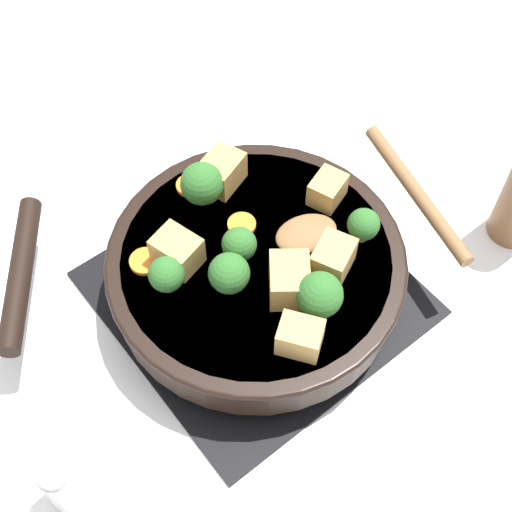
{
  "coord_description": "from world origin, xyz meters",
  "views": [
    {
      "loc": [
        -0.26,
        -0.32,
        0.7
      ],
      "look_at": [
        0.0,
        0.0,
        0.08
      ],
      "focal_mm": 50.0,
      "sensor_mm": 36.0,
      "label": 1
    }
  ],
  "objects": [
    {
      "name": "carrot_slice_orange_thin",
      "position": [
        0.0,
        0.12,
        0.08
      ],
      "size": [
        0.03,
        0.03,
        0.01
      ],
      "primitive_type": "cylinder",
      "color": "orange",
      "rests_on": "skillet_pan"
    },
    {
      "name": "front_burner_grate",
      "position": [
        0.0,
        0.0,
        0.01
      ],
      "size": [
        0.31,
        0.31,
        0.03
      ],
      "color": "black",
      "rests_on": "ground_plane"
    },
    {
      "name": "broccoli_floret_west_rim",
      "position": [
        -0.02,
        0.01,
        0.1
      ],
      "size": [
        0.04,
        0.04,
        0.04
      ],
      "color": "#709956",
      "rests_on": "skillet_pan"
    },
    {
      "name": "tofu_cube_front_piece",
      "position": [
        0.03,
        0.1,
        0.1
      ],
      "size": [
        0.06,
        0.05,
        0.04
      ],
      "primitive_type": "cube",
      "rotation": [
        0.0,
        0.0,
        0.35
      ],
      "color": "tan",
      "rests_on": "skillet_pan"
    },
    {
      "name": "broccoli_floret_center_top",
      "position": [
        -0.04,
        -0.01,
        0.1
      ],
      "size": [
        0.04,
        0.04,
        0.05
      ],
      "color": "#709956",
      "rests_on": "skillet_pan"
    },
    {
      "name": "tofu_cube_center_large",
      "position": [
        -0.07,
        0.05,
        0.1
      ],
      "size": [
        0.05,
        0.05,
        0.04
      ],
      "primitive_type": "cube",
      "rotation": [
        0.0,
        0.0,
        4.99
      ],
      "color": "tan",
      "rests_on": "skillet_pan"
    },
    {
      "name": "tofu_cube_near_handle",
      "position": [
        0.05,
        -0.06,
        0.09
      ],
      "size": [
        0.05,
        0.05,
        0.04
      ],
      "primitive_type": "cube",
      "rotation": [
        0.0,
        0.0,
        3.58
      ],
      "color": "tan",
      "rests_on": "skillet_pan"
    },
    {
      "name": "tofu_cube_back_piece",
      "position": [
        0.11,
        0.01,
        0.09
      ],
      "size": [
        0.05,
        0.04,
        0.03
      ],
      "primitive_type": "cube",
      "rotation": [
        0.0,
        0.0,
        3.49
      ],
      "color": "tan",
      "rests_on": "skillet_pan"
    },
    {
      "name": "broccoli_floret_east_rim",
      "position": [
        -0.0,
        0.09,
        0.11
      ],
      "size": [
        0.05,
        0.05,
        0.05
      ],
      "color": "#709956",
      "rests_on": "skillet_pan"
    },
    {
      "name": "broccoli_floret_south_cluster",
      "position": [
        0.01,
        -0.09,
        0.11
      ],
      "size": [
        0.05,
        0.05,
        0.05
      ],
      "color": "#709956",
      "rests_on": "skillet_pan"
    },
    {
      "name": "carrot_slice_near_center",
      "position": [
        -0.1,
        0.06,
        0.08
      ],
      "size": [
        0.03,
        0.03,
        0.01
      ],
      "primitive_type": "cylinder",
      "color": "orange",
      "rests_on": "skillet_pan"
    },
    {
      "name": "ground_plane",
      "position": [
        0.0,
        0.0,
        0.0
      ],
      "size": [
        2.4,
        2.4,
        0.0
      ],
      "primitive_type": "plane",
      "color": "white"
    },
    {
      "name": "tofu_cube_east_chunk",
      "position": [
        0.0,
        -0.05,
        0.1
      ],
      "size": [
        0.06,
        0.06,
        0.04
      ],
      "primitive_type": "cube",
      "rotation": [
        0.0,
        0.0,
        4.06
      ],
      "color": "tan",
      "rests_on": "skillet_pan"
    },
    {
      "name": "skillet_pan",
      "position": [
        -0.0,
        0.0,
        0.06
      ],
      "size": [
        0.42,
        0.38,
        0.05
      ],
      "color": "black",
      "rests_on": "front_burner_grate"
    },
    {
      "name": "salt_shaker",
      "position": [
        -0.28,
        -0.07,
        0.04
      ],
      "size": [
        0.04,
        0.04,
        0.09
      ],
      "color": "white",
      "rests_on": "ground_plane"
    },
    {
      "name": "broccoli_floret_near_spoon",
      "position": [
        0.1,
        -0.05,
        0.1
      ],
      "size": [
        0.03,
        0.03,
        0.04
      ],
      "color": "#709956",
      "rests_on": "skillet_pan"
    },
    {
      "name": "tofu_cube_west_chunk",
      "position": [
        -0.03,
        -0.11,
        0.09
      ],
      "size": [
        0.05,
        0.05,
        0.03
      ],
      "primitive_type": "cube",
      "rotation": [
        0.0,
        0.0,
        2.19
      ],
      "color": "tan",
      "rests_on": "skillet_pan"
    },
    {
      "name": "wooden_spoon",
      "position": [
        0.13,
        -0.03,
        0.08
      ],
      "size": [
        0.2,
        0.2,
        0.02
      ],
      "color": "brown",
      "rests_on": "skillet_pan"
    },
    {
      "name": "carrot_slice_edge_slice",
      "position": [
        0.01,
        0.04,
        0.08
      ],
      "size": [
        0.03,
        0.03,
        0.01
      ],
      "primitive_type": "cylinder",
      "color": "orange",
      "rests_on": "skillet_pan"
    },
    {
      "name": "broccoli_floret_north_edge",
      "position": [
        -0.09,
        0.02,
        0.1
      ],
      "size": [
        0.04,
        0.04,
        0.04
      ],
      "color": "#709956",
      "rests_on": "skillet_pan"
    }
  ]
}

